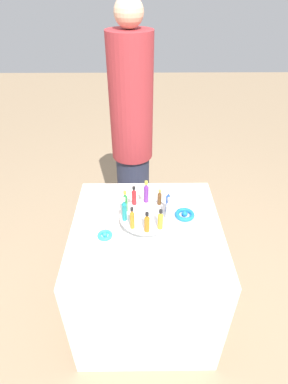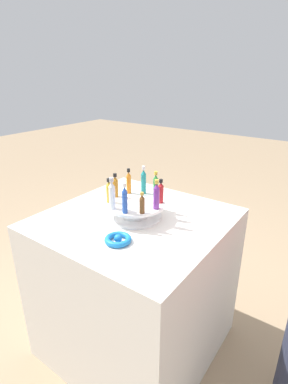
# 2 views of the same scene
# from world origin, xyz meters

# --- Properties ---
(ground_plane) EXTENTS (12.00, 12.00, 0.00)m
(ground_plane) POSITION_xyz_m (0.00, 0.00, 0.00)
(ground_plane) COLOR #997F60
(party_table) EXTENTS (0.80, 0.80, 0.77)m
(party_table) POSITION_xyz_m (0.00, 0.00, 0.38)
(party_table) COLOR silver
(party_table) RESTS_ON ground_plane
(display_stand) EXTENTS (0.28, 0.28, 0.08)m
(display_stand) POSITION_xyz_m (0.00, 0.00, 0.81)
(display_stand) COLOR white
(display_stand) RESTS_ON party_table
(bottle_green) EXTENTS (0.02, 0.02, 0.13)m
(bottle_green) POSITION_xyz_m (-0.04, -0.11, 0.90)
(bottle_green) COLOR #288438
(bottle_green) RESTS_ON display_stand
(bottle_teal) EXTENTS (0.02, 0.02, 0.14)m
(bottle_teal) POSITION_xyz_m (0.03, -0.11, 0.91)
(bottle_teal) COLOR teal
(bottle_teal) RESTS_ON display_stand
(bottle_orange) EXTENTS (0.02, 0.02, 0.13)m
(bottle_orange) POSITION_xyz_m (0.09, -0.07, 0.90)
(bottle_orange) COLOR orange
(bottle_orange) RESTS_ON display_stand
(bottle_amber) EXTENTS (0.03, 0.03, 0.12)m
(bottle_amber) POSITION_xyz_m (0.12, -0.00, 0.90)
(bottle_amber) COLOR #AD6B19
(bottle_amber) RESTS_ON display_stand
(bottle_gold) EXTENTS (0.03, 0.03, 0.11)m
(bottle_gold) POSITION_xyz_m (0.10, 0.07, 0.90)
(bottle_gold) COLOR gold
(bottle_gold) RESTS_ON display_stand
(bottle_clear) EXTENTS (0.03, 0.03, 0.14)m
(bottle_clear) POSITION_xyz_m (0.04, 0.11, 0.91)
(bottle_clear) COLOR silver
(bottle_clear) RESTS_ON display_stand
(bottle_blue) EXTENTS (0.02, 0.02, 0.13)m
(bottle_blue) POSITION_xyz_m (-0.03, 0.11, 0.91)
(bottle_blue) COLOR #234CAD
(bottle_blue) RESTS_ON display_stand
(bottle_brown) EXTENTS (0.02, 0.02, 0.09)m
(bottle_brown) POSITION_xyz_m (-0.09, 0.07, 0.89)
(bottle_brown) COLOR brown
(bottle_brown) RESTS_ON display_stand
(bottle_purple) EXTENTS (0.03, 0.03, 0.13)m
(bottle_purple) POSITION_xyz_m (-0.12, 0.00, 0.90)
(bottle_purple) COLOR #702D93
(bottle_purple) RESTS_ON display_stand
(bottle_red) EXTENTS (0.03, 0.03, 0.11)m
(bottle_red) POSITION_xyz_m (-0.10, -0.07, 0.90)
(bottle_red) COLOR #B21E23
(bottle_red) RESTS_ON display_stand
(ribbon_bow_blue) EXTENTS (0.11, 0.11, 0.03)m
(ribbon_bow_blue) POSITION_xyz_m (-0.08, 0.21, 0.78)
(ribbon_bow_blue) COLOR blue
(ribbon_bow_blue) RESTS_ON party_table
(ribbon_bow_teal) EXTENTS (0.08, 0.08, 0.03)m
(ribbon_bow_teal) POSITION_xyz_m (0.08, -0.21, 0.78)
(ribbon_bow_teal) COLOR #2DB7CC
(ribbon_bow_teal) RESTS_ON party_table
(person_figure) EXTENTS (0.30, 0.30, 1.77)m
(person_figure) POSITION_xyz_m (-0.82, -0.09, 0.89)
(person_figure) COLOR #282D42
(person_figure) RESTS_ON ground_plane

